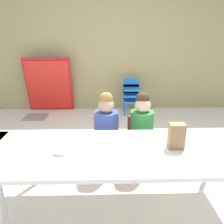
# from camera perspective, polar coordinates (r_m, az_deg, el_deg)

# --- Properties ---
(ground_plane) EXTENTS (6.17, 4.71, 0.02)m
(ground_plane) POSITION_cam_1_polar(r_m,az_deg,el_deg) (2.82, -1.57, -13.84)
(ground_plane) COLOR silver
(back_wall) EXTENTS (6.17, 0.10, 2.63)m
(back_wall) POSITION_cam_1_polar(r_m,az_deg,el_deg) (4.72, -1.62, 16.49)
(back_wall) COLOR tan
(back_wall) RESTS_ON ground_plane
(craft_table) EXTENTS (1.97, 0.82, 0.59)m
(craft_table) POSITION_cam_1_polar(r_m,az_deg,el_deg) (1.98, 2.94, -10.42)
(craft_table) COLOR white
(craft_table) RESTS_ON ground_plane
(seated_child_near_camera) EXTENTS (0.34, 0.34, 0.92)m
(seated_child_near_camera) POSITION_cam_1_polar(r_m,az_deg,el_deg) (2.55, -1.46, -3.20)
(seated_child_near_camera) COLOR red
(seated_child_near_camera) RESTS_ON ground_plane
(seated_child_middle_seat) EXTENTS (0.32, 0.31, 0.92)m
(seated_child_middle_seat) POSITION_cam_1_polar(r_m,az_deg,el_deg) (2.58, 7.33, -3.08)
(seated_child_middle_seat) COLOR red
(seated_child_middle_seat) RESTS_ON ground_plane
(kid_chair_blue_stack) EXTENTS (0.32, 0.30, 0.68)m
(kid_chair_blue_stack) POSITION_cam_1_polar(r_m,az_deg,el_deg) (4.53, 4.84, 4.56)
(kid_chair_blue_stack) COLOR blue
(kid_chair_blue_stack) RESTS_ON ground_plane
(folded_activity_table) EXTENTS (0.90, 0.29, 1.09)m
(folded_activity_table) POSITION_cam_1_polar(r_m,az_deg,el_deg) (4.76, -15.35, 6.42)
(folded_activity_table) COLOR red
(folded_activity_table) RESTS_ON ground_plane
(paper_bag_brown) EXTENTS (0.13, 0.09, 0.22)m
(paper_bag_brown) POSITION_cam_1_polar(r_m,az_deg,el_deg) (2.01, 15.64, -5.77)
(paper_bag_brown) COLOR #9E754C
(paper_bag_brown) RESTS_ON craft_table
(paper_plate_near_edge) EXTENTS (0.18, 0.18, 0.01)m
(paper_plate_near_edge) POSITION_cam_1_polar(r_m,az_deg,el_deg) (1.93, -12.75, -10.03)
(paper_plate_near_edge) COLOR white
(paper_plate_near_edge) RESTS_ON craft_table
(paper_plate_center_table) EXTENTS (0.18, 0.18, 0.01)m
(paper_plate_center_table) POSITION_cam_1_polar(r_m,az_deg,el_deg) (1.96, 3.77, -9.18)
(paper_plate_center_table) COLOR white
(paper_plate_center_table) RESTS_ON craft_table
(donut_powdered_on_plate) EXTENTS (0.12, 0.12, 0.03)m
(donut_powdered_on_plate) POSITION_cam_1_polar(r_m,az_deg,el_deg) (1.92, -12.79, -9.50)
(donut_powdered_on_plate) COLOR white
(donut_powdered_on_plate) RESTS_ON craft_table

